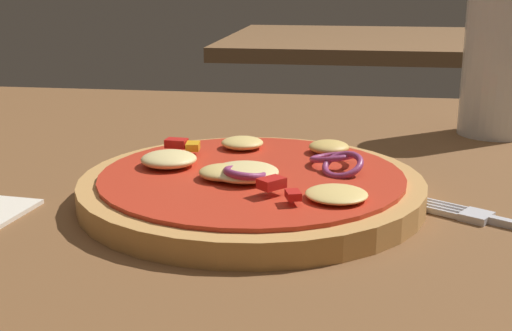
# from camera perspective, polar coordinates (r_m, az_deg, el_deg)

# --- Properties ---
(dining_table) EXTENTS (1.49, 0.86, 0.03)m
(dining_table) POSITION_cam_1_polar(r_m,az_deg,el_deg) (0.51, -3.54, -4.09)
(dining_table) COLOR brown
(dining_table) RESTS_ON ground
(pizza) EXTENTS (0.24, 0.24, 0.03)m
(pizza) POSITION_cam_1_polar(r_m,az_deg,el_deg) (0.49, -0.34, -1.65)
(pizza) COLOR tan
(pizza) RESTS_ON dining_table
(beer_glass) EXTENTS (0.07, 0.07, 0.15)m
(beer_glass) POSITION_cam_1_polar(r_m,az_deg,el_deg) (0.72, 19.54, 7.54)
(beer_glass) COLOR silver
(beer_glass) RESTS_ON dining_table
(background_table) EXTENTS (0.75, 0.64, 0.03)m
(background_table) POSITION_cam_1_polar(r_m,az_deg,el_deg) (1.76, 10.24, 10.02)
(background_table) COLOR brown
(background_table) RESTS_ON ground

